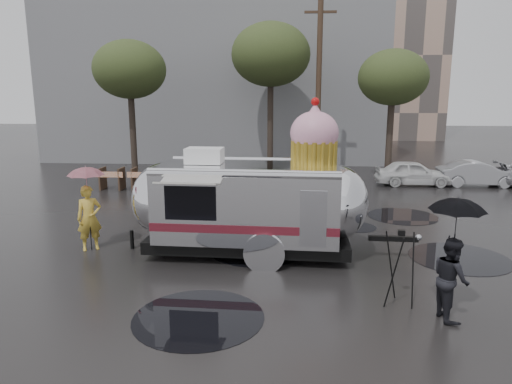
# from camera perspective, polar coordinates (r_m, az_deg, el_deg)

# --- Properties ---
(ground) EXTENTS (120.00, 120.00, 0.00)m
(ground) POSITION_cam_1_polar(r_m,az_deg,el_deg) (10.96, -1.65, -10.58)
(ground) COLOR black
(ground) RESTS_ON ground
(puddles) EXTENTS (8.79, 10.57, 0.01)m
(puddles) POSITION_cam_1_polar(r_m,az_deg,el_deg) (12.84, 10.87, -7.37)
(puddles) COLOR black
(puddles) RESTS_ON ground
(grey_building) EXTENTS (22.00, 12.00, 13.00)m
(grey_building) POSITION_cam_1_polar(r_m,az_deg,el_deg) (34.53, -4.41, 15.63)
(grey_building) COLOR slate
(grey_building) RESTS_ON ground
(utility_pole) EXTENTS (1.60, 0.28, 9.00)m
(utility_pole) POSITION_cam_1_polar(r_m,az_deg,el_deg) (24.13, 7.82, 12.75)
(utility_pole) COLOR #473323
(utility_pole) RESTS_ON ground
(tree_left) EXTENTS (3.64, 3.64, 6.95)m
(tree_left) POSITION_cam_1_polar(r_m,az_deg,el_deg) (24.48, -15.53, 14.45)
(tree_left) COLOR #382D26
(tree_left) RESTS_ON ground
(tree_mid) EXTENTS (4.20, 4.20, 8.03)m
(tree_mid) POSITION_cam_1_polar(r_m,az_deg,el_deg) (25.20, 1.85, 16.72)
(tree_mid) COLOR #382D26
(tree_mid) RESTS_ON ground
(tree_right) EXTENTS (3.36, 3.36, 6.42)m
(tree_right) POSITION_cam_1_polar(r_m,az_deg,el_deg) (23.63, 16.74, 13.46)
(tree_right) COLOR #382D26
(tree_right) RESTS_ON ground
(barricade_row) EXTENTS (4.30, 0.80, 1.00)m
(barricade_row) POSITION_cam_1_polar(r_m,az_deg,el_deg) (21.42, -13.84, 1.64)
(barricade_row) COLOR #473323
(barricade_row) RESTS_ON ground
(airstream_trailer) EXTENTS (7.89, 3.06, 4.25)m
(airstream_trailer) POSITION_cam_1_polar(r_m,az_deg,el_deg) (12.14, -0.48, -0.97)
(airstream_trailer) COLOR silver
(airstream_trailer) RESTS_ON ground
(person_left) EXTENTS (0.78, 0.71, 1.81)m
(person_left) POSITION_cam_1_polar(r_m,az_deg,el_deg) (13.39, -20.11, -3.07)
(person_left) COLOR gold
(person_left) RESTS_ON ground
(umbrella_pink) EXTENTS (1.19, 1.19, 2.36)m
(umbrella_pink) POSITION_cam_1_polar(r_m,az_deg,el_deg) (13.17, -20.43, 1.35)
(umbrella_pink) COLOR #CD7D8D
(umbrella_pink) RESTS_ON ground
(person_right) EXTENTS (0.52, 0.82, 1.60)m
(person_right) POSITION_cam_1_polar(r_m,az_deg,el_deg) (9.54, 23.17, -9.91)
(person_right) COLOR black
(person_right) RESTS_ON ground
(umbrella_black) EXTENTS (1.25, 1.25, 2.40)m
(umbrella_black) POSITION_cam_1_polar(r_m,az_deg,el_deg) (9.19, 23.76, -3.08)
(umbrella_black) COLOR black
(umbrella_black) RESTS_ON ground
(tripod) EXTENTS (0.60, 0.66, 1.59)m
(tripod) POSITION_cam_1_polar(r_m,az_deg,el_deg) (9.71, 17.52, -8.12)
(tripod) COLOR black
(tripod) RESTS_ON ground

